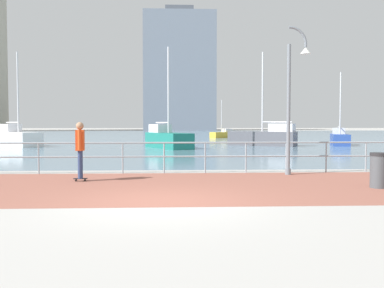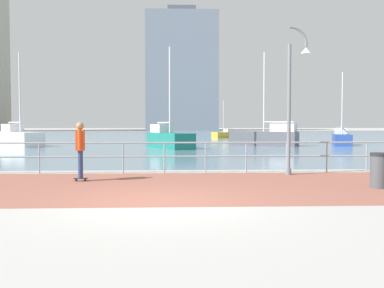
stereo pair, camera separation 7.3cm
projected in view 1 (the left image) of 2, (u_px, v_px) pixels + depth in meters
name	position (u px, v px, depth m)	size (l,w,h in m)	color
ground	(168.00, 139.00, 49.50)	(220.00, 220.00, 0.00)	#ADAAA5
brick_paving	(163.00, 186.00, 12.12)	(28.00, 6.20, 0.01)	#935647
harbor_water	(169.00, 136.00, 60.11)	(180.00, 88.00, 0.00)	slate
waterfront_railing	(164.00, 152.00, 15.18)	(25.25, 0.06, 1.07)	#8C99A3
lamppost	(294.00, 93.00, 14.69)	(0.82, 0.36, 4.88)	slate
skateboarder	(80.00, 146.00, 13.06)	(0.41, 0.56, 1.74)	black
trash_bin	(379.00, 170.00, 11.74)	(0.46, 0.46, 0.93)	#474C51
sailboat_gray	(18.00, 137.00, 33.24)	(4.41, 4.74, 6.96)	white
sailboat_yellow	(340.00, 138.00, 34.70)	(2.34, 4.19, 5.63)	#284799
sailboat_navy	(167.00, 139.00, 30.71)	(3.39, 5.09, 6.88)	#197266
sailboat_ivory	(222.00, 134.00, 52.69)	(2.97, 2.84, 4.41)	gold
sailboat_white	(265.00, 137.00, 33.91)	(5.17, 3.76, 7.08)	#595960
tower_concrete	(179.00, 73.00, 109.64)	(16.94, 14.36, 29.83)	slate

